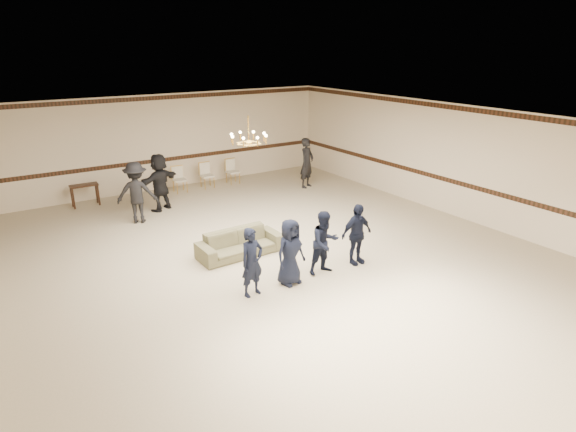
# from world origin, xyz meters

# --- Properties ---
(room) EXTENTS (12.01, 14.01, 3.21)m
(room) POSITION_xyz_m (0.00, 0.00, 1.60)
(room) COLOR beige
(room) RESTS_ON ground
(chair_rail) EXTENTS (12.00, 0.02, 0.14)m
(chair_rail) POSITION_xyz_m (0.00, 6.99, 1.00)
(chair_rail) COLOR #3B1E11
(chair_rail) RESTS_ON wall_back
(crown_molding) EXTENTS (12.00, 0.02, 0.14)m
(crown_molding) POSITION_xyz_m (0.00, 6.99, 3.08)
(crown_molding) COLOR #3B1E11
(crown_molding) RESTS_ON wall_back
(chandelier) EXTENTS (0.94, 0.94, 0.89)m
(chandelier) POSITION_xyz_m (0.00, 1.00, 2.88)
(chandelier) COLOR gold
(chandelier) RESTS_ON ceiling
(boy_a) EXTENTS (0.57, 0.42, 1.42)m
(boy_a) POSITION_xyz_m (-1.27, -1.33, 0.71)
(boy_a) COLOR black
(boy_a) RESTS_ON floor
(boy_b) EXTENTS (0.76, 0.56, 1.42)m
(boy_b) POSITION_xyz_m (-0.37, -1.33, 0.71)
(boy_b) COLOR black
(boy_b) RESTS_ON floor
(boy_c) EXTENTS (0.70, 0.55, 1.42)m
(boy_c) POSITION_xyz_m (0.53, -1.33, 0.71)
(boy_c) COLOR black
(boy_c) RESTS_ON floor
(boy_d) EXTENTS (0.84, 0.35, 1.42)m
(boy_d) POSITION_xyz_m (1.43, -1.33, 0.71)
(boy_d) COLOR black
(boy_d) RESTS_ON floor
(settee) EXTENTS (2.05, 0.83, 0.59)m
(settee) POSITION_xyz_m (-0.57, 0.54, 0.30)
(settee) COLOR #656543
(settee) RESTS_ON floor
(adult_left) EXTENTS (1.29, 1.06, 1.73)m
(adult_left) POSITION_xyz_m (-1.90, 4.09, 0.86)
(adult_left) COLOR black
(adult_left) RESTS_ON floor
(adult_mid) EXTENTS (1.67, 1.14, 1.73)m
(adult_mid) POSITION_xyz_m (-1.00, 4.79, 0.86)
(adult_mid) COLOR black
(adult_mid) RESTS_ON floor
(adult_right) EXTENTS (0.75, 0.64, 1.73)m
(adult_right) POSITION_xyz_m (4.10, 4.39, 0.86)
(adult_right) COLOR black
(adult_right) RESTS_ON floor
(banquet_chair_left) EXTENTS (0.46, 0.46, 0.87)m
(banquet_chair_left) POSITION_xyz_m (0.15, 6.21, 0.43)
(banquet_chair_left) COLOR beige
(banquet_chair_left) RESTS_ON floor
(banquet_chair_mid) EXTENTS (0.42, 0.42, 0.87)m
(banquet_chair_mid) POSITION_xyz_m (1.15, 6.21, 0.43)
(banquet_chair_mid) COLOR beige
(banquet_chair_mid) RESTS_ON floor
(banquet_chair_right) EXTENTS (0.45, 0.45, 0.87)m
(banquet_chair_right) POSITION_xyz_m (2.15, 6.21, 0.43)
(banquet_chair_right) COLOR beige
(banquet_chair_right) RESTS_ON floor
(console_table) EXTENTS (0.83, 0.37, 0.69)m
(console_table) POSITION_xyz_m (-2.85, 6.41, 0.35)
(console_table) COLOR #341C11
(console_table) RESTS_ON floor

